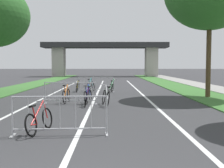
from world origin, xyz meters
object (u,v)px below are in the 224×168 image
bicycle_orange_4 (66,95)px  bicycle_blue_5 (88,96)px  bicycle_green_1 (111,87)px  crowd_barrier_second (70,93)px  bicycle_teal_7 (91,86)px  crowd_barrier_nearest (60,116)px  bicycle_silver_3 (106,97)px  bicycle_yellow_2 (78,87)px  bicycle_purple_6 (86,98)px  crowd_barrier_third (96,85)px  bicycle_red_0 (39,120)px

bicycle_orange_4 → bicycle_blue_5: size_ratio=1.06×
bicycle_green_1 → crowd_barrier_second: bearing=-98.9°
bicycle_green_1 → bicycle_teal_7: bicycle_teal_7 is taller
crowd_barrier_nearest → bicycle_silver_3: (1.11, 5.53, -0.14)m
crowd_barrier_nearest → bicycle_teal_7: (-0.05, 12.64, -0.14)m
crowd_barrier_second → bicycle_silver_3: bearing=-16.5°
bicycle_green_1 → bicycle_yellow_2: bicycle_green_1 is taller
bicycle_blue_5 → bicycle_purple_6: bicycle_blue_5 is taller
bicycle_silver_3 → bicycle_purple_6: bearing=170.2°
crowd_barrier_third → bicycle_purple_6: size_ratio=1.56×
bicycle_red_0 → bicycle_silver_3: bearing=82.9°
bicycle_red_0 → bicycle_blue_5: (0.85, 6.07, 0.02)m
bicycle_green_1 → crowd_barrier_nearest: bearing=-86.2°
bicycle_yellow_2 → crowd_barrier_third: bearing=164.3°
bicycle_silver_3 → bicycle_green_1: bearing=77.3°
bicycle_blue_5 → bicycle_green_1: bearing=85.3°
bicycle_teal_7 → crowd_barrier_nearest: bearing=-78.9°
bicycle_silver_3 → bicycle_purple_6: 0.89m
crowd_barrier_second → bicycle_purple_6: bearing=-32.0°
bicycle_purple_6 → bicycle_teal_7: bearing=87.2°
crowd_barrier_nearest → crowd_barrier_second: (-0.59, 6.03, 0.00)m
bicycle_red_0 → bicycle_orange_4: (-0.22, 6.23, 0.03)m
crowd_barrier_nearest → bicycle_purple_6: (0.22, 5.52, -0.17)m
crowd_barrier_second → bicycle_red_0: bearing=-90.4°
crowd_barrier_third → bicycle_green_1: 1.16m
bicycle_yellow_2 → bicycle_purple_6: (1.19, -6.90, -0.00)m
bicycle_blue_5 → bicycle_purple_6: (-0.00, -0.92, -0.01)m
crowd_barrier_second → bicycle_blue_5: 0.92m
crowd_barrier_nearest → bicycle_orange_4: bearing=97.4°
bicycle_green_1 → bicycle_blue_5: bearing=-92.1°
bicycle_purple_6 → crowd_barrier_second: bearing=143.0°
bicycle_orange_4 → bicycle_teal_7: bearing=85.3°
bicycle_teal_7 → bicycle_purple_6: bearing=-77.0°
crowd_barrier_second → crowd_barrier_third: 6.10m
bicycle_red_0 → bicycle_blue_5: size_ratio=0.98×
crowd_barrier_second → bicycle_green_1: bearing=70.5°
bicycle_silver_3 → bicycle_purple_6: bicycle_silver_3 is taller
bicycle_silver_3 → bicycle_teal_7: bicycle_teal_7 is taller
bicycle_green_1 → bicycle_orange_4: size_ratio=0.94×
crowd_barrier_third → bicycle_blue_5: bearing=-91.0°
bicycle_teal_7 → bicycle_yellow_2: bearing=-155.8°
crowd_barrier_nearest → crowd_barrier_third: same height
crowd_barrier_nearest → bicycle_green_1: size_ratio=1.55×
bicycle_red_0 → bicycle_green_1: (2.02, 11.26, 0.01)m
bicycle_silver_3 → bicycle_purple_6: (-0.89, -0.00, -0.03)m
bicycle_purple_6 → bicycle_yellow_2: bearing=94.8°
crowd_barrier_third → bicycle_red_0: crowd_barrier_third is taller
bicycle_green_1 → bicycle_silver_3: 6.10m
crowd_barrier_nearest → bicycle_red_0: size_ratio=1.57×
bicycle_green_1 → bicycle_silver_3: bicycle_green_1 is taller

